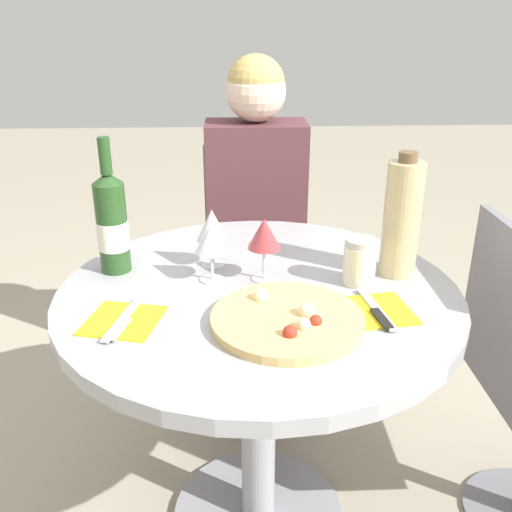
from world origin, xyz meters
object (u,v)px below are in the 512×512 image
Objects in this scene: chair_behind_diner at (255,266)px; seated_diner at (257,250)px; dining_table at (259,343)px; wine_bottle at (112,223)px; pizza_large at (288,319)px; tall_carafe at (402,219)px.

chair_behind_diner is 0.18m from seated_diner.
wine_bottle reaches higher than dining_table.
pizza_large is 0.52m from wine_bottle.
seated_diner reaches higher than dining_table.
seated_diner is 0.83m from pizza_large.
pizza_large is at bearing -35.43° from wine_bottle.
pizza_large is at bearing -72.42° from dining_table.
dining_table is 1.08× the size of chair_behind_diner.
tall_carafe reaches higher than dining_table.
dining_table is 2.82× the size of wine_bottle.
dining_table is at bearing 107.58° from pizza_large.
dining_table is 0.65m from seated_diner.
wine_bottle is at bearing 144.57° from pizza_large.
tall_carafe is at bearing 11.78° from dining_table.
seated_diner is (0.02, 0.64, -0.02)m from dining_table.
wine_bottle reaches higher than chair_behind_diner.
chair_behind_diner is 2.86× the size of tall_carafe.
dining_table is 2.94× the size of pizza_large.
chair_behind_diner is (0.02, 0.78, -0.14)m from dining_table.
dining_table is at bearing 87.87° from seated_diner.
seated_diner is at bearing 90.00° from chair_behind_diner.
tall_carafe is (0.33, -0.71, 0.44)m from chair_behind_diner.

